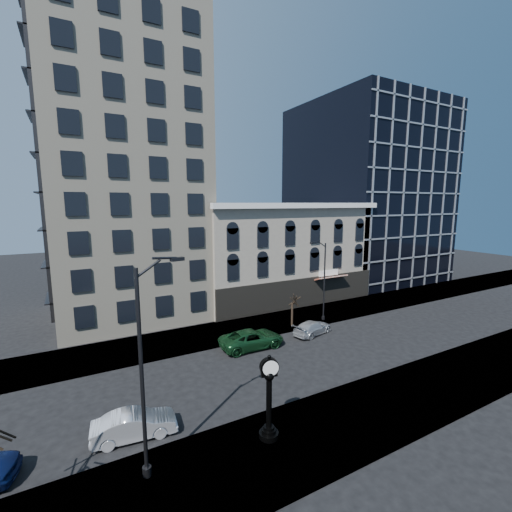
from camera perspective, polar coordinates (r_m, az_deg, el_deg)
ground at (r=27.40m, az=0.35°, el=-18.28°), size 160.00×160.00×0.00m
sidewalk_far at (r=33.98m, az=-6.36°, el=-12.67°), size 160.00×6.00×0.12m
sidewalk_near at (r=21.72m, az=11.82°, el=-26.26°), size 160.00×6.00×0.12m
cream_tower at (r=41.19m, az=-21.31°, el=17.81°), size 15.90×15.40×42.50m
victorian_row at (r=44.67m, az=3.96°, el=0.46°), size 22.60×11.19×12.50m
glass_office at (r=60.88m, az=17.70°, el=9.85°), size 20.00×20.15×28.00m
street_clock at (r=19.49m, az=2.18°, el=-22.95°), size 1.05×1.05×4.65m
street_lamp_near at (r=15.78m, az=-16.47°, el=-8.58°), size 2.63×0.82×10.26m
street_lamp_far at (r=35.88m, az=10.73°, el=-0.57°), size 2.26×0.52×8.74m
bare_tree_far at (r=34.90m, az=6.09°, el=-6.94°), size 2.25×2.25×3.87m
car_near_b at (r=21.46m, az=-19.57°, el=-24.96°), size 4.53×2.02×1.44m
car_far_a at (r=30.59m, az=-0.69°, el=-13.64°), size 5.75×2.75×1.58m
car_far_b at (r=33.96m, az=9.40°, el=-11.70°), size 4.76×2.87×1.29m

